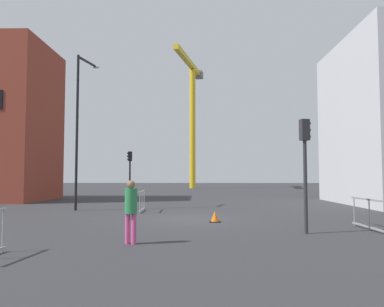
{
  "coord_description": "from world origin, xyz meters",
  "views": [
    {
      "loc": [
        0.43,
        -16.26,
        1.88
      ],
      "look_at": [
        0.0,
        5.48,
        3.17
      ],
      "focal_mm": 34.89,
      "sensor_mm": 36.0,
      "label": 1
    }
  ],
  "objects_px": {
    "traffic_light_far": "(130,168)",
    "traffic_light_verge": "(305,156)",
    "traffic_cone_striped": "(215,217)",
    "construction_crane": "(192,104)",
    "streetlamp_tall": "(80,119)",
    "pedestrian_walking": "(131,207)"
  },
  "relations": [
    {
      "from": "traffic_light_far",
      "to": "traffic_light_verge",
      "type": "bearing_deg",
      "value": -59.97
    },
    {
      "from": "traffic_light_verge",
      "to": "traffic_cone_striped",
      "type": "xyz_separation_m",
      "value": [
        -2.85,
        2.94,
        -2.32
      ]
    },
    {
      "from": "construction_crane",
      "to": "traffic_light_far",
      "type": "height_order",
      "value": "construction_crane"
    },
    {
      "from": "traffic_cone_striped",
      "to": "streetlamp_tall",
      "type": "bearing_deg",
      "value": 144.75
    },
    {
      "from": "construction_crane",
      "to": "traffic_cone_striped",
      "type": "height_order",
      "value": "construction_crane"
    },
    {
      "from": "construction_crane",
      "to": "traffic_light_verge",
      "type": "xyz_separation_m",
      "value": [
        4.57,
        -44.14,
        -10.28
      ]
    },
    {
      "from": "traffic_light_verge",
      "to": "pedestrian_walking",
      "type": "distance_m",
      "value": 5.92
    },
    {
      "from": "construction_crane",
      "to": "traffic_cone_striped",
      "type": "xyz_separation_m",
      "value": [
        1.72,
        -41.2,
        -12.6
      ]
    },
    {
      "from": "traffic_light_far",
      "to": "traffic_cone_striped",
      "type": "height_order",
      "value": "traffic_light_far"
    },
    {
      "from": "streetlamp_tall",
      "to": "traffic_light_far",
      "type": "distance_m",
      "value": 7.36
    },
    {
      "from": "streetlamp_tall",
      "to": "traffic_light_verge",
      "type": "distance_m",
      "value": 13.18
    },
    {
      "from": "traffic_light_far",
      "to": "construction_crane",
      "type": "bearing_deg",
      "value": 82.27
    },
    {
      "from": "traffic_light_verge",
      "to": "construction_crane",
      "type": "bearing_deg",
      "value": 95.91
    },
    {
      "from": "streetlamp_tall",
      "to": "traffic_light_verge",
      "type": "xyz_separation_m",
      "value": [
        10.11,
        -8.07,
        -2.49
      ]
    },
    {
      "from": "construction_crane",
      "to": "pedestrian_walking",
      "type": "distance_m",
      "value": 47.6
    },
    {
      "from": "traffic_cone_striped",
      "to": "traffic_light_far",
      "type": "bearing_deg",
      "value": 115.68
    },
    {
      "from": "streetlamp_tall",
      "to": "traffic_light_verge",
      "type": "relative_size",
      "value": 2.29
    },
    {
      "from": "traffic_light_verge",
      "to": "traffic_light_far",
      "type": "distance_m",
      "value": 17.09
    },
    {
      "from": "traffic_light_far",
      "to": "pedestrian_walking",
      "type": "distance_m",
      "value": 17.12
    },
    {
      "from": "traffic_light_verge",
      "to": "traffic_light_far",
      "type": "xyz_separation_m",
      "value": [
        -8.55,
        14.8,
        -0.06
      ]
    },
    {
      "from": "pedestrian_walking",
      "to": "traffic_cone_striped",
      "type": "distance_m",
      "value": 5.58
    },
    {
      "from": "traffic_light_verge",
      "to": "pedestrian_walking",
      "type": "xyz_separation_m",
      "value": [
        -5.37,
        -1.97,
        -1.51
      ]
    }
  ]
}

